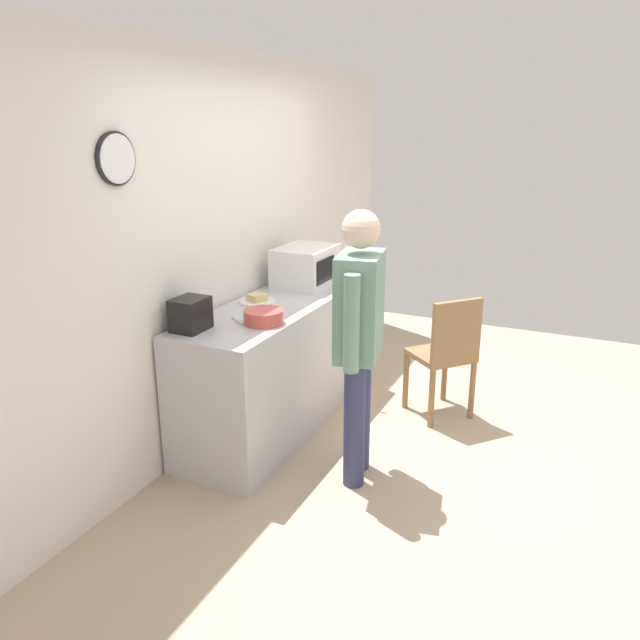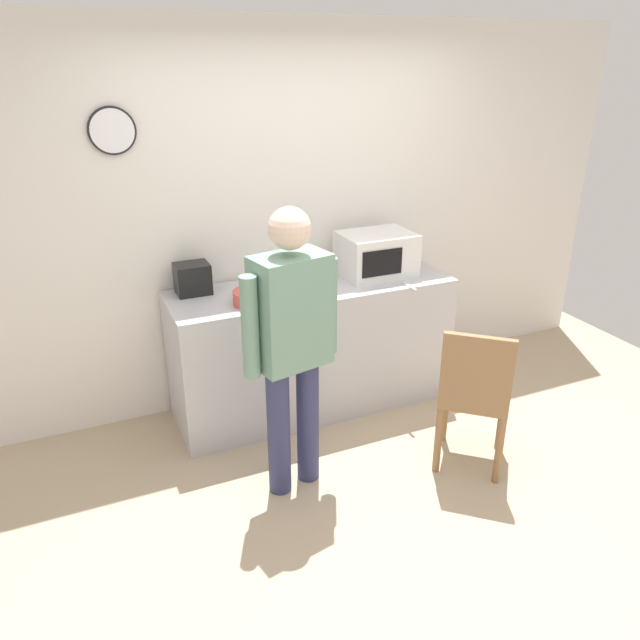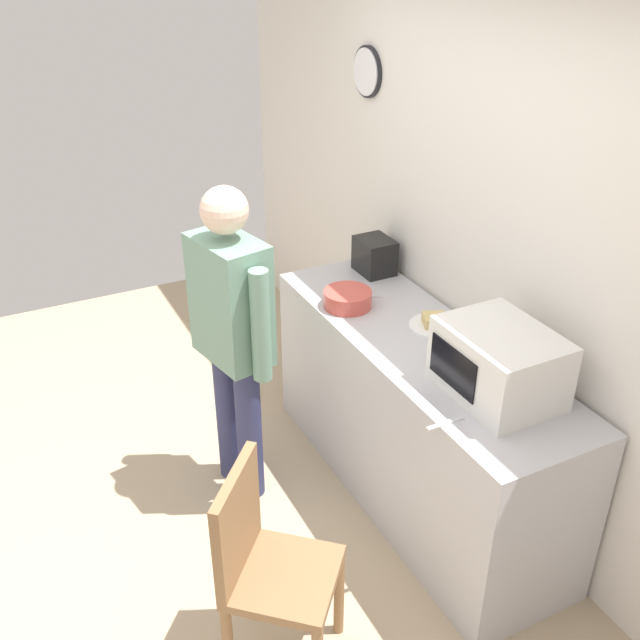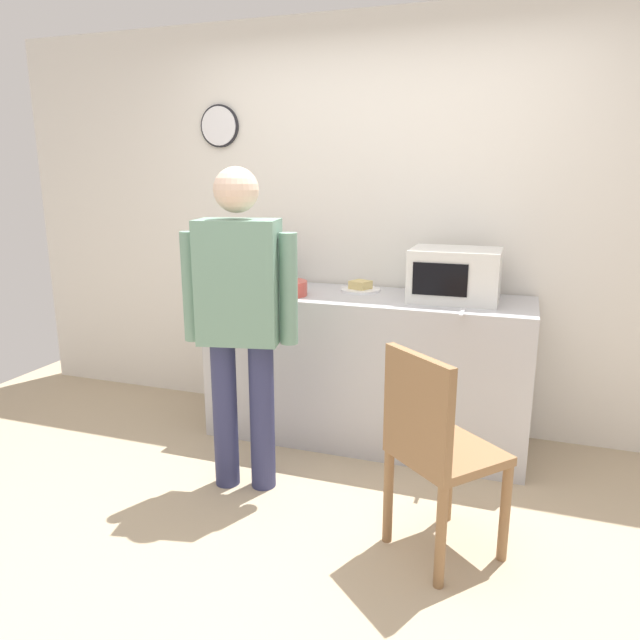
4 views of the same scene
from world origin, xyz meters
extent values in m
plane|color=tan|center=(0.00, 0.00, 0.00)|extent=(6.00, 6.00, 0.00)
cube|color=silver|center=(0.00, 1.60, 1.30)|extent=(5.40, 0.10, 2.60)
cylinder|color=white|center=(-1.11, 1.54, 1.95)|extent=(0.25, 0.03, 0.25)
cylinder|color=black|center=(-1.11, 1.54, 1.95)|extent=(0.28, 0.02, 0.28)
cube|color=#B7B7BC|center=(0.02, 1.22, 0.46)|extent=(1.95, 0.62, 0.92)
cube|color=silver|center=(0.53, 1.26, 1.07)|extent=(0.50, 0.38, 0.30)
cube|color=black|center=(0.47, 1.06, 1.07)|extent=(0.30, 0.01, 0.18)
cylinder|color=white|center=(-0.06, 1.35, 0.93)|extent=(0.25, 0.25, 0.01)
cube|color=#D1B872|center=(-0.06, 1.35, 0.96)|extent=(0.14, 0.14, 0.05)
cylinder|color=#C64C42|center=(-0.45, 1.07, 0.97)|extent=(0.25, 0.25, 0.09)
cube|color=black|center=(-0.74, 1.41, 1.02)|extent=(0.22, 0.18, 0.20)
cube|color=silver|center=(-0.48, 1.24, 0.93)|extent=(0.12, 0.15, 0.01)
cube|color=silver|center=(0.61, 0.94, 0.93)|extent=(0.02, 0.17, 0.01)
cylinder|color=navy|center=(-0.34, 0.45, 0.40)|extent=(0.13, 0.13, 0.81)
cylinder|color=navy|center=(-0.53, 0.41, 0.40)|extent=(0.13, 0.13, 0.81)
cube|color=gray|center=(-0.44, 0.43, 1.11)|extent=(0.44, 0.32, 0.62)
cylinder|color=gray|center=(-0.19, 0.48, 1.08)|extent=(0.09, 0.09, 0.56)
cylinder|color=gray|center=(-0.68, 0.38, 1.08)|extent=(0.09, 0.09, 0.56)
sphere|color=beige|center=(-0.44, 0.43, 1.56)|extent=(0.22, 0.22, 0.22)
cylinder|color=olive|center=(0.90, 0.22, 0.23)|extent=(0.04, 0.04, 0.45)
cylinder|color=olive|center=(0.64, 0.45, 0.23)|extent=(0.04, 0.04, 0.45)
cylinder|color=olive|center=(0.67, -0.05, 0.23)|extent=(0.04, 0.04, 0.45)
cylinder|color=olive|center=(0.40, 0.19, 0.23)|extent=(0.04, 0.04, 0.45)
cube|color=olive|center=(0.65, 0.20, 0.47)|extent=(0.56, 0.56, 0.04)
cube|color=olive|center=(0.53, 0.07, 0.71)|extent=(0.33, 0.29, 0.45)
camera|label=1|loc=(-3.70, -0.83, 2.14)|focal=35.23mm
camera|label=2|loc=(-1.50, -2.36, 2.36)|focal=34.35mm
camera|label=3|loc=(2.47, -0.56, 2.70)|focal=40.91mm
camera|label=4|loc=(0.89, -2.16, 1.63)|focal=33.03mm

